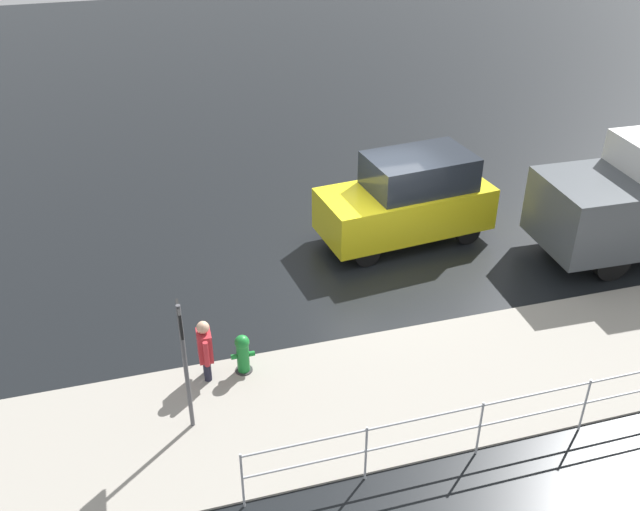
{
  "coord_description": "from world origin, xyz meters",
  "views": [
    {
      "loc": [
        5.13,
        12.73,
        8.36
      ],
      "look_at": [
        1.75,
        0.94,
        0.9
      ],
      "focal_mm": 40.0,
      "sensor_mm": 36.0,
      "label": 1
    }
  ],
  "objects_px": {
    "fire_hydrant": "(243,355)",
    "sign_post": "(183,350)",
    "moving_hatchback": "(408,199)",
    "pedestrian": "(205,347)"
  },
  "relations": [
    {
      "from": "fire_hydrant",
      "to": "moving_hatchback",
      "type": "bearing_deg",
      "value": -141.07
    },
    {
      "from": "pedestrian",
      "to": "sign_post",
      "type": "xyz_separation_m",
      "value": [
        0.41,
        1.11,
        0.9
      ]
    },
    {
      "from": "fire_hydrant",
      "to": "pedestrian",
      "type": "xyz_separation_m",
      "value": [
        0.64,
        -0.02,
        0.28
      ]
    },
    {
      "from": "fire_hydrant",
      "to": "sign_post",
      "type": "relative_size",
      "value": 0.33
    },
    {
      "from": "moving_hatchback",
      "to": "pedestrian",
      "type": "bearing_deg",
      "value": 35.17
    },
    {
      "from": "moving_hatchback",
      "to": "fire_hydrant",
      "type": "relative_size",
      "value": 5.06
    },
    {
      "from": "moving_hatchback",
      "to": "sign_post",
      "type": "height_order",
      "value": "sign_post"
    },
    {
      "from": "moving_hatchback",
      "to": "fire_hydrant",
      "type": "distance_m",
      "value": 5.9
    },
    {
      "from": "fire_hydrant",
      "to": "sign_post",
      "type": "bearing_deg",
      "value": 46.17
    },
    {
      "from": "sign_post",
      "to": "moving_hatchback",
      "type": "bearing_deg",
      "value": -139.59
    }
  ]
}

